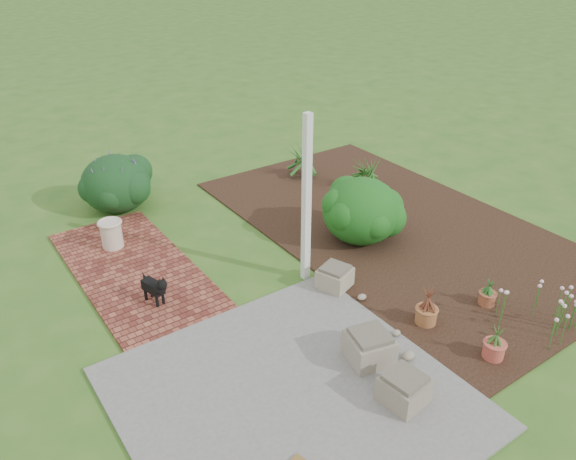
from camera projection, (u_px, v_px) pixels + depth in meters
ground at (292, 287)px, 8.07m from camera, size 80.00×80.00×0.00m
concrete_patio at (292, 397)px, 6.18m from camera, size 3.50×3.50×0.04m
brick_path at (134, 269)px, 8.47m from camera, size 1.60×3.50×0.04m
garden_bed at (394, 226)px, 9.68m from camera, size 4.00×7.00×0.03m
veranda_post at (306, 202)px, 7.69m from camera, size 0.10×0.10×2.50m
stone_trough_near at (404, 390)px, 6.04m from camera, size 0.50×0.50×0.30m
stone_trough_mid at (369, 348)px, 6.62m from camera, size 0.59×0.59×0.33m
stone_trough_far at (335, 278)px, 7.97m from camera, size 0.53×0.53×0.28m
black_dog at (155, 287)px, 7.56m from camera, size 0.24×0.49×0.43m
cream_ceramic_urn at (112, 234)px, 8.91m from camera, size 0.43×0.43×0.44m
evergreen_shrub at (361, 209)px, 9.01m from camera, size 1.53×1.53×1.07m
agapanthus_clump_back at (366, 171)px, 10.80m from camera, size 0.95×0.95×0.77m
agapanthus_clump_front at (303, 159)px, 11.33m from camera, size 1.07×1.07×0.77m
pink_flower_patch at (538, 307)px, 7.12m from camera, size 1.14×1.14×0.60m
terracotta_pot_bronze at (426, 315)px, 7.27m from camera, size 0.32×0.32×0.22m
terracotta_pot_small_left at (487, 298)px, 7.63m from camera, size 0.24×0.24×0.18m
terracotta_pot_small_right at (494, 350)px, 6.69m from camera, size 0.29×0.29×0.21m
purple_flowering_bush at (116, 182)px, 10.05m from camera, size 1.47×1.47×1.04m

